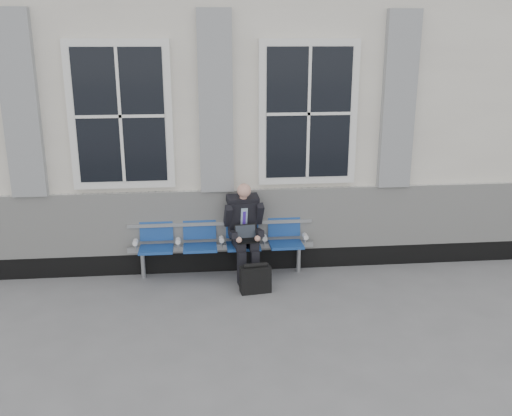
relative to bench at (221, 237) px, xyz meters
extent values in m
plane|color=slate|center=(0.86, -1.32, -0.55)|extent=(70.00, 70.00, 0.00)
cube|color=white|center=(0.86, 2.18, 1.55)|extent=(14.00, 4.00, 4.20)
cube|color=black|center=(0.86, 0.15, -0.40)|extent=(14.00, 0.10, 0.30)
cube|color=silver|center=(0.86, 0.14, 0.20)|extent=(14.00, 0.08, 0.90)
cube|color=gray|center=(-2.54, 0.12, 1.85)|extent=(0.45, 0.14, 2.40)
cube|color=gray|center=(-0.04, 0.12, 1.85)|extent=(0.45, 0.14, 2.40)
cube|color=gray|center=(2.46, 0.12, 1.85)|extent=(0.45, 0.14, 2.40)
cube|color=white|center=(-1.29, 0.14, 1.70)|extent=(1.35, 0.10, 1.95)
cube|color=black|center=(-1.29, 0.09, 1.70)|extent=(1.15, 0.02, 1.75)
cube|color=white|center=(1.21, 0.14, 1.70)|extent=(1.35, 0.10, 1.95)
cube|color=black|center=(1.21, 0.09, 1.70)|extent=(1.15, 0.02, 1.75)
cube|color=#9EA0A3|center=(0.00, -0.02, -0.13)|extent=(2.60, 0.07, 0.07)
cube|color=#9EA0A3|center=(0.00, 0.10, 0.18)|extent=(2.60, 0.05, 0.05)
cylinder|color=#9EA0A3|center=(-1.10, -0.02, -0.36)|extent=(0.06, 0.06, 0.39)
cylinder|color=#9EA0A3|center=(1.10, -0.02, -0.36)|extent=(0.06, 0.06, 0.39)
cube|color=navy|center=(-0.90, -0.10, -0.10)|extent=(0.46, 0.42, 0.07)
cube|color=navy|center=(-0.90, 0.11, 0.16)|extent=(0.46, 0.10, 0.40)
cube|color=navy|center=(-0.30, -0.10, -0.10)|extent=(0.46, 0.42, 0.07)
cube|color=navy|center=(-0.30, 0.11, 0.16)|extent=(0.46, 0.10, 0.40)
cube|color=navy|center=(0.30, -0.10, -0.10)|extent=(0.46, 0.42, 0.07)
cube|color=navy|center=(0.30, 0.11, 0.16)|extent=(0.46, 0.10, 0.40)
cube|color=navy|center=(0.90, -0.10, -0.10)|extent=(0.46, 0.42, 0.07)
cube|color=navy|center=(0.90, 0.11, 0.16)|extent=(0.46, 0.10, 0.40)
cylinder|color=white|center=(-1.18, -0.07, 0.00)|extent=(0.07, 0.12, 0.07)
cylinder|color=white|center=(-0.60, -0.07, 0.00)|extent=(0.07, 0.12, 0.07)
cylinder|color=white|center=(0.00, -0.07, 0.00)|extent=(0.07, 0.12, 0.07)
cylinder|color=white|center=(0.60, -0.07, 0.00)|extent=(0.07, 0.12, 0.07)
cylinder|color=white|center=(1.18, -0.07, 0.00)|extent=(0.07, 0.12, 0.07)
cube|color=black|center=(0.26, -0.45, -0.51)|extent=(0.13, 0.25, 0.08)
cube|color=black|center=(0.44, -0.43, -0.51)|extent=(0.13, 0.25, 0.08)
cube|color=black|center=(0.25, -0.40, -0.31)|extent=(0.12, 0.13, 0.47)
cube|color=black|center=(0.43, -0.37, -0.31)|extent=(0.12, 0.13, 0.47)
cube|color=black|center=(0.23, -0.20, -0.02)|extent=(0.18, 0.42, 0.13)
cube|color=black|center=(0.41, -0.17, -0.02)|extent=(0.18, 0.42, 0.13)
cube|color=black|center=(0.30, -0.01, 0.28)|extent=(0.42, 0.35, 0.57)
cube|color=#ABCDE1|center=(0.31, -0.11, 0.30)|extent=(0.10, 0.10, 0.32)
cube|color=#4B28BF|center=(0.31, -0.12, 0.28)|extent=(0.05, 0.08, 0.27)
cube|color=black|center=(0.30, -0.03, 0.55)|extent=(0.46, 0.27, 0.13)
cylinder|color=#DFA08B|center=(0.31, -0.08, 0.62)|extent=(0.10, 0.10, 0.09)
sphere|color=#DFA08B|center=(0.31, -0.13, 0.71)|extent=(0.19, 0.19, 0.19)
cube|color=black|center=(0.09, -0.12, 0.35)|extent=(0.12, 0.27, 0.34)
cube|color=black|center=(0.53, -0.07, 0.35)|extent=(0.12, 0.27, 0.34)
cube|color=black|center=(0.15, -0.28, 0.14)|extent=(0.12, 0.29, 0.13)
cube|color=black|center=(0.51, -0.24, 0.14)|extent=(0.12, 0.29, 0.13)
sphere|color=#DFA08B|center=(0.22, -0.40, 0.10)|extent=(0.08, 0.08, 0.08)
sphere|color=#DFA08B|center=(0.47, -0.37, 0.10)|extent=(0.08, 0.08, 0.08)
cube|color=black|center=(0.34, -0.31, 0.05)|extent=(0.32, 0.24, 0.02)
cube|color=black|center=(0.32, -0.21, 0.15)|extent=(0.31, 0.12, 0.19)
cube|color=black|center=(0.32, -0.21, 0.15)|extent=(0.28, 0.10, 0.16)
cube|color=black|center=(0.41, -0.65, -0.37)|extent=(0.42, 0.22, 0.36)
cylinder|color=black|center=(0.41, -0.65, -0.17)|extent=(0.32, 0.10, 0.06)
camera|label=1|loc=(-0.28, -7.52, 2.70)|focal=40.00mm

